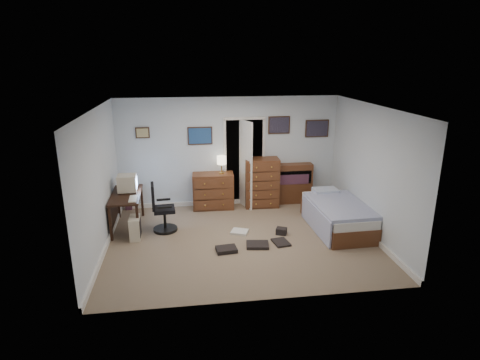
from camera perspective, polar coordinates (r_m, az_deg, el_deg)
name	(u,v)px	position (r m, az deg, el deg)	size (l,w,h in m)	color
floor	(241,240)	(7.72, 0.19, -8.56)	(5.00, 4.00, 0.02)	#836D5A
computer_desk	(122,202)	(8.37, -16.42, -3.02)	(0.60, 1.26, 0.72)	black
crt_monitor	(127,183)	(8.39, -15.74, -0.44)	(0.38, 0.35, 0.35)	beige
keyboard	(133,199)	(7.95, -14.97, -2.61)	(0.14, 0.38, 0.02)	beige
pc_tower	(135,228)	(7.95, -14.69, -6.59)	(0.21, 0.41, 0.43)	beige
office_chair	(162,213)	(8.10, -11.09, -4.61)	(0.52, 0.52, 0.99)	black
media_stack	(128,194)	(9.42, -15.66, -1.97)	(0.14, 0.14, 0.72)	maroon
low_dresser	(213,191)	(9.17, -3.84, -1.54)	(0.92, 0.46, 0.82)	#5C2D1D
table_lamp	(221,161)	(8.98, -2.65, 2.76)	(0.21, 0.21, 0.40)	gold
doorway	(242,159)	(9.55, 0.33, 2.97)	(0.96, 1.12, 2.05)	black
tall_dresser	(262,183)	(9.23, 3.09, -0.36)	(0.77, 0.45, 1.13)	#5C2D1D
headboard_bookcase	(290,182)	(9.51, 7.08, -0.35)	(1.05, 0.28, 0.95)	#5C2D1D
bed	(337,215)	(8.34, 13.59, -4.82)	(1.05, 1.89, 0.61)	#5C2D1D
wall_posters	(254,130)	(9.14, 1.99, 7.10)	(4.38, 0.04, 0.60)	#331E11
floor_clutter	(254,241)	(7.58, 1.96, -8.71)	(1.47, 1.09, 0.13)	black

